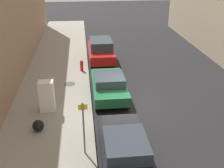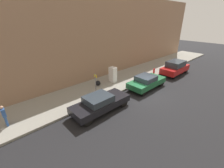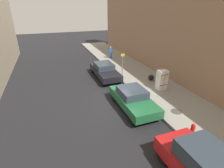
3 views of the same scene
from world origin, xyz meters
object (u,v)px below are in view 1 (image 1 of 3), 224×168
Objects in this scene: parked_sedan_green at (109,85)px; fire_hydrant at (82,66)px; street_sign_post at (84,126)px; discarded_refrigerator at (47,96)px; trash_bag at (38,126)px; parked_suv_red at (101,50)px; parked_sedan_dark at (125,151)px.

fire_hydrant is at bearing 112.05° from parked_sedan_green.
street_sign_post is 3.02× the size of fire_hydrant.
discarded_refrigerator is 3.06× the size of trash_bag.
parked_sedan_green is at bearing -90.00° from parked_suv_red.
fire_hydrant reaches higher than trash_bag.
parked_sedan_dark is 6.13m from parked_sedan_green.
parked_sedan_green is (1.55, 5.35, -0.76)m from street_sign_post.
parked_sedan_green is at bearing 43.71° from trash_bag.
discarded_refrigerator is 2.12× the size of fire_hydrant.
fire_hydrant is 1.44× the size of trash_bag.
discarded_refrigerator reaches higher than trash_bag.
discarded_refrigerator is at bearing 82.49° from trash_bag.
street_sign_post is at bearing 153.39° from parked_sedan_dark.
parked_sedan_dark is 1.09× the size of parked_sedan_green.
parked_sedan_green is (-0.00, 6.13, 0.00)m from parked_sedan_dark.
parked_suv_red is (3.40, 7.85, -0.11)m from discarded_refrigerator.
parked_sedan_dark is (3.40, -4.55, -0.26)m from discarded_refrigerator.
trash_bag is 0.12× the size of parked_suv_red.
street_sign_post is 0.54× the size of parked_sedan_green.
street_sign_post reaches higher than parked_sedan_green.
trash_bag is at bearing -136.29° from parked_sedan_green.
fire_hydrant is 2.91m from parked_suv_red.
parked_sedan_dark is at bearing -90.00° from parked_suv_red.
street_sign_post is at bearing -41.39° from trash_bag.
street_sign_post is 1.89m from parked_sedan_dark.
parked_sedan_dark is (3.65, -2.63, 0.29)m from trash_bag.
parked_sedan_dark is (1.56, -9.96, 0.16)m from fire_hydrant.
discarded_refrigerator is 0.34× the size of parked_sedan_dark.
discarded_refrigerator reaches higher than parked_suv_red.
trash_bag is at bearing 138.61° from street_sign_post.
parked_suv_red is (0.00, 12.40, 0.15)m from parked_sedan_dark.
street_sign_post is 5.62m from parked_sedan_green.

